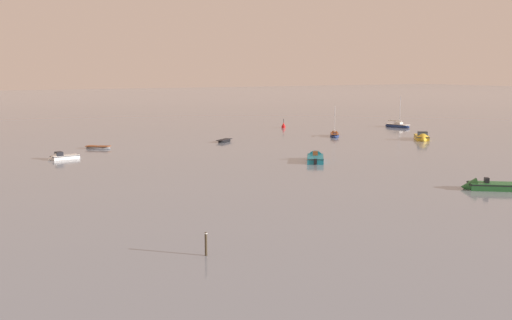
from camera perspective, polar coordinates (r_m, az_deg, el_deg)
sailboat_moored_1 at (r=118.39m, az=7.71°, el=2.44°), size 4.78×5.64×6.38m
rowboat_moored_1 at (r=102.27m, az=-15.23°, el=1.18°), size 4.39×4.05×0.70m
motorboat_moored_0 at (r=91.53m, az=-18.62°, el=0.21°), size 4.82×2.25×1.77m
motorboat_moored_1 at (r=69.75m, az=21.54°, el=-2.47°), size 6.20×5.51×2.13m
sailboat_moored_2 at (r=140.25m, az=13.69°, el=3.27°), size 3.21×7.05×7.62m
motorboat_moored_2 at (r=115.27m, az=15.98°, el=2.07°), size 6.06×6.60×2.54m
motorboat_moored_4 at (r=86.06m, az=5.83°, el=0.14°), size 5.68×6.66×2.25m
rowboat_moored_3 at (r=108.34m, az=-3.12°, el=1.88°), size 4.33×3.68×0.68m
channel_buoy at (r=134.94m, az=2.71°, el=3.36°), size 0.90×0.90×2.30m
mooring_post_left at (r=42.16m, az=-4.93°, el=-8.27°), size 0.22×0.22×1.90m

